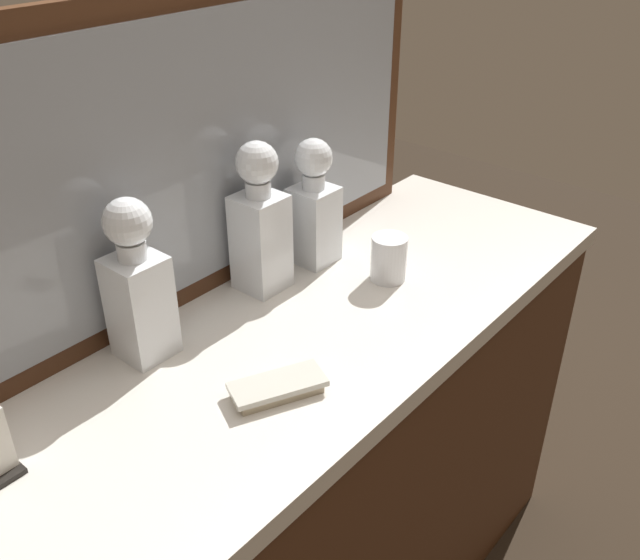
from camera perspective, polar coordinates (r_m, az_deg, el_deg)
The scene contains 7 objects.
dresser at distance 1.58m, azimuth 0.00°, elevation -16.29°, with size 1.39×0.51×0.87m.
dresser_mirror at distance 1.32m, azimuth -8.01°, elevation 10.95°, with size 1.11×0.03×0.56m.
crystal_decanter_front at distance 1.18m, azimuth -14.59°, elevation -1.19°, with size 0.09×0.09×0.29m.
crystal_decanter_far_left at distance 1.34m, azimuth -4.90°, elevation 3.99°, with size 0.09×0.09×0.30m.
crystal_decanter_center at distance 1.44m, azimuth -0.52°, elevation 5.43°, with size 0.09×0.09×0.27m.
crystal_tumbler_far_left at distance 1.40m, azimuth 5.63°, elevation 1.64°, with size 0.07×0.07×0.09m.
silver_brush_far_left at distance 1.11m, azimuth -3.47°, elevation -8.76°, with size 0.16×0.12×0.02m.
Camera 1 is at (-0.83, -0.69, 1.59)m, focal length 39.17 mm.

